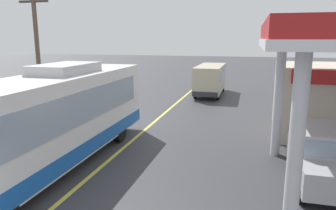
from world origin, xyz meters
name	(u,v)px	position (x,y,z in m)	size (l,w,h in m)	color
ground	(182,98)	(0.00, 20.00, 0.00)	(120.00, 120.00, 0.00)	#38383D
lane_divider_stripe	(165,113)	(0.00, 15.00, 0.00)	(0.16, 50.00, 0.01)	#D8CC4C
coach_bus_main	(53,121)	(-1.62, 5.69, 1.72)	(2.60, 11.04, 3.69)	white
car_at_pump	(322,153)	(7.49, 6.77, 1.01)	(1.70, 4.20, 1.82)	#B2B2B7
minibus_opposing_lane	(210,77)	(1.90, 22.22, 1.47)	(2.04, 6.13, 2.44)	#BFB799
pedestrian_near_pump	(325,140)	(7.91, 8.46, 0.93)	(0.55, 0.22, 1.66)	#33333F
utility_pole_roadside	(38,53)	(-6.61, 11.81, 3.78)	(1.80, 0.24, 7.20)	brown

